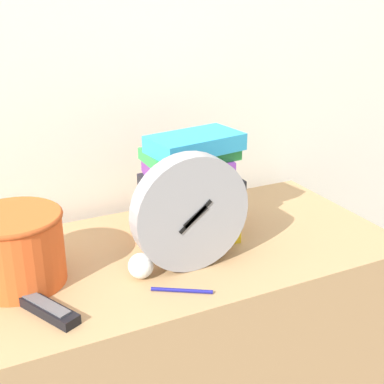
# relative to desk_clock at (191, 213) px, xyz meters

# --- Properties ---
(wall_back) EXTENTS (6.00, 0.04, 2.40)m
(wall_back) POSITION_rel_desk_clock_xyz_m (-0.06, 0.43, 0.31)
(wall_back) COLOR silver
(wall_back) RESTS_ON ground_plane
(desk) EXTENTS (1.20, 0.52, 0.76)m
(desk) POSITION_rel_desk_clock_xyz_m (-0.06, 0.09, -0.51)
(desk) COLOR tan
(desk) RESTS_ON ground_plane
(desk_clock) EXTENTS (0.26, 0.05, 0.26)m
(desk_clock) POSITION_rel_desk_clock_xyz_m (0.00, 0.00, 0.00)
(desk_clock) COLOR #99999E
(desk_clock) RESTS_ON desk
(book_stack) EXTENTS (0.24, 0.21, 0.26)m
(book_stack) POSITION_rel_desk_clock_xyz_m (0.08, 0.16, -0.01)
(book_stack) COLOR yellow
(book_stack) RESTS_ON desk
(basket) EXTENTS (0.20, 0.20, 0.16)m
(basket) POSITION_rel_desk_clock_xyz_m (-0.36, 0.10, -0.05)
(basket) COLOR #E05623
(basket) RESTS_ON desk
(tv_remote) EXTENTS (0.10, 0.16, 0.02)m
(tv_remote) POSITION_rel_desk_clock_xyz_m (-0.33, -0.04, -0.12)
(tv_remote) COLOR black
(tv_remote) RESTS_ON desk
(crumpled_paper_ball) EXTENTS (0.06, 0.06, 0.06)m
(crumpled_paper_ball) POSITION_rel_desk_clock_xyz_m (-0.12, 0.01, -0.10)
(crumpled_paper_ball) COLOR white
(crumpled_paper_ball) RESTS_ON desk
(pen) EXTENTS (0.11, 0.07, 0.01)m
(pen) POSITION_rel_desk_clock_xyz_m (-0.07, -0.09, -0.13)
(pen) COLOR navy
(pen) RESTS_ON desk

